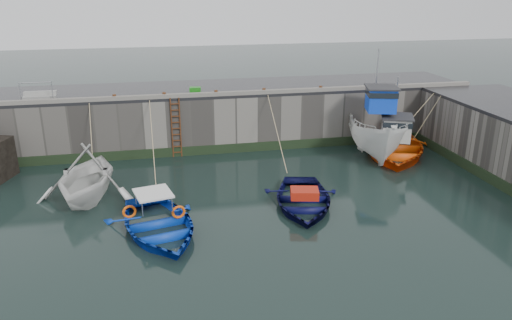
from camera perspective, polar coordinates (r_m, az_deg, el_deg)
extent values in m
plane|color=black|center=(18.18, -0.71, -9.26)|extent=(120.00, 120.00, 0.00)
cube|color=slate|center=(29.22, -5.47, 5.07)|extent=(30.00, 5.00, 3.00)
cube|color=black|center=(28.87, -5.57, 8.10)|extent=(30.00, 5.00, 0.16)
cube|color=slate|center=(26.55, -5.00, 7.51)|extent=(30.00, 0.30, 0.20)
cube|color=black|center=(27.15, -4.77, 1.20)|extent=(30.00, 0.08, 0.50)
cube|color=black|center=(25.03, 26.04, -2.42)|extent=(0.08, 15.00, 0.50)
cylinder|color=#3F1E0F|center=(26.56, -9.60, 3.62)|extent=(0.07, 0.07, 3.20)
cylinder|color=#3F1E0F|center=(26.58, -8.65, 3.69)|extent=(0.07, 0.07, 3.20)
cube|color=#3F1E0F|center=(26.94, -8.97, 0.88)|extent=(0.44, 0.06, 0.05)
cube|color=#3F1E0F|center=(26.84, -9.01, 1.55)|extent=(0.44, 0.06, 0.05)
cube|color=#3F1E0F|center=(26.74, -9.04, 2.22)|extent=(0.44, 0.06, 0.05)
cube|color=#3F1E0F|center=(26.65, -9.08, 2.90)|extent=(0.44, 0.06, 0.05)
cube|color=#3F1E0F|center=(26.55, -9.12, 3.58)|extent=(0.44, 0.06, 0.05)
cube|color=#3F1E0F|center=(26.47, -9.16, 4.27)|extent=(0.44, 0.06, 0.05)
cube|color=#3F1E0F|center=(26.38, -9.20, 4.96)|extent=(0.44, 0.06, 0.05)
cube|color=#3F1E0F|center=(26.30, -9.23, 5.65)|extent=(0.44, 0.06, 0.05)
cube|color=#3F1E0F|center=(26.23, -9.27, 6.35)|extent=(0.44, 0.06, 0.05)
imported|color=silver|center=(22.86, -18.59, -4.08)|extent=(5.18, 5.74, 2.66)
imported|color=#0C38B6|center=(19.19, -11.06, -8.03)|extent=(4.78, 5.92, 1.08)
imported|color=#090A3A|center=(21.04, 5.33, -5.16)|extent=(4.48, 5.52, 1.01)
imported|color=silver|center=(27.85, 13.55, 2.95)|extent=(4.63, 7.81, 2.83)
cube|color=blue|center=(26.78, 14.09, 6.72)|extent=(1.75, 1.82, 1.20)
cube|color=black|center=(26.71, 14.15, 7.45)|extent=(1.83, 1.89, 0.28)
cube|color=#262628|center=(26.65, 14.20, 8.06)|extent=(2.00, 2.07, 0.08)
cylinder|color=#A5A8AD|center=(28.35, 13.63, 9.30)|extent=(0.08, 0.08, 3.00)
imported|color=#FF560D|center=(28.03, 15.42, 1.32)|extent=(6.88, 7.87, 1.36)
cube|color=silver|center=(27.10, 15.73, 3.50)|extent=(1.88, 1.93, 1.20)
cube|color=black|center=(27.01, 15.80, 4.21)|extent=(1.95, 2.01, 0.28)
cube|color=#262628|center=(26.94, 15.85, 4.80)|extent=(2.14, 2.19, 0.08)
cylinder|color=#A5A8AD|center=(28.62, 15.67, 6.20)|extent=(0.08, 0.08, 3.00)
cube|color=#197815|center=(27.40, -6.97, 7.94)|extent=(0.65, 0.52, 0.31)
cylinder|color=#A5A8AD|center=(27.50, -25.34, 6.99)|extent=(0.05, 0.05, 1.00)
cylinder|color=#A5A8AD|center=(27.19, -22.26, 7.28)|extent=(0.05, 0.05, 1.00)
cylinder|color=#A5A8AD|center=(27.26, -23.94, 8.08)|extent=(1.50, 0.05, 0.05)
cube|color=gray|center=(27.90, -23.50, 6.53)|extent=(1.60, 0.35, 0.18)
cube|color=gray|center=(28.20, -23.42, 7.04)|extent=(1.60, 0.35, 0.18)
cylinder|color=#3F1E0F|center=(26.53, -15.88, 6.92)|extent=(0.18, 0.18, 0.28)
cylinder|color=#3F1E0F|center=(26.47, -10.45, 7.31)|extent=(0.18, 0.18, 0.28)
cylinder|color=#3F1E0F|center=(26.66, -4.60, 7.66)|extent=(0.18, 0.18, 0.28)
cylinder|color=#3F1E0F|center=(27.10, 0.91, 7.91)|extent=(0.18, 0.18, 0.28)
cylinder|color=#3F1E0F|center=(27.96, 7.39, 8.12)|extent=(0.18, 0.18, 0.28)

